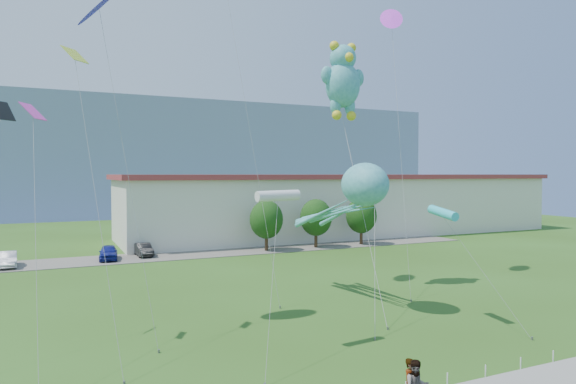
# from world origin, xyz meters

# --- Properties ---
(parking_strip) EXTENTS (70.00, 6.00, 0.06)m
(parking_strip) POSITION_xyz_m (0.00, 35.00, 0.03)
(parking_strip) COLOR #59544C
(parking_strip) RESTS_ON ground
(hill_ridge) EXTENTS (160.00, 50.00, 25.00)m
(hill_ridge) POSITION_xyz_m (0.00, 120.00, 12.50)
(hill_ridge) COLOR #758AA1
(hill_ridge) RESTS_ON ground
(warehouse) EXTENTS (61.00, 15.00, 8.20)m
(warehouse) POSITION_xyz_m (26.00, 44.00, 4.12)
(warehouse) COLOR beige
(warehouse) RESTS_ON ground
(tree_near) EXTENTS (3.60, 3.60, 5.47)m
(tree_near) POSITION_xyz_m (10.00, 34.00, 3.39)
(tree_near) COLOR #3F2B19
(tree_near) RESTS_ON ground
(tree_mid) EXTENTS (3.60, 3.60, 5.47)m
(tree_mid) POSITION_xyz_m (16.00, 34.00, 3.39)
(tree_mid) COLOR #3F2B19
(tree_mid) RESTS_ON ground
(tree_far) EXTENTS (3.60, 3.60, 5.47)m
(tree_far) POSITION_xyz_m (22.00, 34.00, 3.39)
(tree_far) COLOR #3F2B19
(tree_far) RESTS_ON ground
(parked_car_silver) EXTENTS (1.65, 4.16, 1.35)m
(parked_car_silver) POSITION_xyz_m (-14.43, 34.64, 0.73)
(parked_car_silver) COLOR silver
(parked_car_silver) RESTS_ON parking_strip
(parked_car_blue) EXTENTS (2.10, 4.23, 1.39)m
(parked_car_blue) POSITION_xyz_m (-5.98, 34.97, 0.75)
(parked_car_blue) COLOR navy
(parked_car_blue) RESTS_ON parking_strip
(parked_car_black) EXTENTS (1.52, 3.93, 1.28)m
(parked_car_black) POSITION_xyz_m (-2.56, 35.84, 0.70)
(parked_car_black) COLOR black
(parked_car_black) RESTS_ON parking_strip
(octopus_kite) EXTENTS (3.71, 11.88, 8.93)m
(octopus_kite) POSITION_xyz_m (5.92, 10.44, 6.78)
(octopus_kite) COLOR teal
(octopus_kite) RESTS_ON ground
(teddy_bear_kite) EXTENTS (4.82, 10.87, 17.69)m
(teddy_bear_kite) POSITION_xyz_m (8.17, 15.27, 15.06)
(teddy_bear_kite) COLOR teal
(teddy_bear_kite) RESTS_ON ground
(small_kite_purple) EXTENTS (4.86, 8.37, 21.39)m
(small_kite_purple) POSITION_xyz_m (13.89, 17.28, 20.12)
(small_kite_purple) COLOR #D338E2
(small_kite_purple) RESTS_ON ground
(small_kite_blue) EXTENTS (2.91, 5.84, 17.78)m
(small_kite_blue) POSITION_xyz_m (-8.43, 12.14, 16.69)
(small_kite_blue) COLOR #2E26D9
(small_kite_blue) RESTS_ON ground
(small_kite_yellow) EXTENTS (2.01, 7.69, 14.58)m
(small_kite_yellow) POSITION_xyz_m (-9.58, 10.15, 12.32)
(small_kite_yellow) COLOR #B2CF30
(small_kite_yellow) RESTS_ON ground
(small_kite_pink) EXTENTS (1.29, 8.47, 11.63)m
(small_kite_pink) POSITION_xyz_m (-11.61, 9.53, 9.86)
(small_kite_pink) COLOR #EF35B8
(small_kite_pink) RESTS_ON ground
(small_kite_white) EXTENTS (2.52, 4.91, 7.68)m
(small_kite_white) POSITION_xyz_m (-1.33, 5.26, 7.19)
(small_kite_white) COLOR silver
(small_kite_white) RESTS_ON ground
(small_kite_cyan) EXTENTS (2.36, 5.34, 6.56)m
(small_kite_cyan) POSITION_xyz_m (8.62, 5.29, 6.08)
(small_kite_cyan) COLOR #2FC3D5
(small_kite_cyan) RESTS_ON ground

